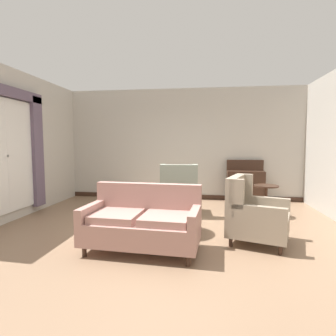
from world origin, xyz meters
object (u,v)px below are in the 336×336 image
at_px(porcelain_vase, 179,197).
at_px(side_table, 266,198).
at_px(armchair_back_corner, 253,215).
at_px(armchair_foreground_right, 179,193).
at_px(settee, 143,223).
at_px(sideboard, 245,184).
at_px(coffee_table, 177,210).

relative_size(porcelain_vase, side_table, 0.47).
relative_size(armchair_back_corner, side_table, 1.62).
relative_size(armchair_foreground_right, side_table, 1.67).
height_order(porcelain_vase, settee, settee).
bearing_deg(settee, armchair_foreground_right, 84.93).
bearing_deg(sideboard, side_table, -80.30).
distance_m(coffee_table, porcelain_vase, 0.24).
xyz_separation_m(coffee_table, settee, (-0.40, -0.82, 0.01)).
bearing_deg(coffee_table, sideboard, 60.57).
distance_m(coffee_table, armchair_back_corner, 1.25).
distance_m(porcelain_vase, armchair_back_corner, 1.22).
height_order(coffee_table, armchair_back_corner, armchair_back_corner).
height_order(armchair_foreground_right, armchair_back_corner, armchair_foreground_right).
bearing_deg(settee, side_table, 49.13).
height_order(armchair_foreground_right, sideboard, sideboard).
bearing_deg(porcelain_vase, armchair_back_corner, -12.64).
distance_m(armchair_foreground_right, sideboard, 2.15).
xyz_separation_m(coffee_table, sideboard, (1.51, 2.67, 0.09)).
relative_size(porcelain_vase, armchair_back_corner, 0.29).
height_order(porcelain_vase, armchair_back_corner, armchair_back_corner).
bearing_deg(armchair_foreground_right, armchair_back_corner, 126.54).
bearing_deg(porcelain_vase, side_table, 38.56).
height_order(armchair_back_corner, sideboard, sideboard).
relative_size(porcelain_vase, sideboard, 0.28).
distance_m(settee, sideboard, 3.98).
bearing_deg(armchair_back_corner, coffee_table, 94.99).
height_order(coffee_table, armchair_foreground_right, armchair_foreground_right).
xyz_separation_m(armchair_foreground_right, sideboard, (1.58, 1.46, 0.02)).
xyz_separation_m(armchair_foreground_right, armchair_back_corner, (1.29, -1.51, -0.03)).
relative_size(coffee_table, sideboard, 0.72).
bearing_deg(armchair_foreground_right, settee, 76.90).
relative_size(armchair_foreground_right, armchair_back_corner, 1.03).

